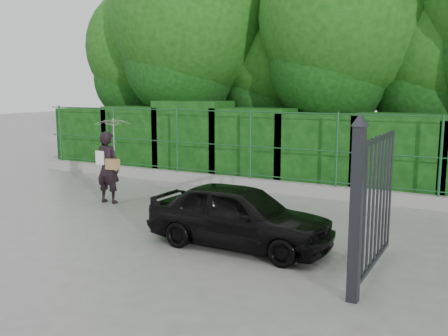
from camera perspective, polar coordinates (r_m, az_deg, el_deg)
The scene contains 8 objects.
ground at distance 9.74m, azimuth -10.93°, elevation -6.84°, with size 80.00×80.00×0.00m, color gray.
kerb at distance 13.38m, azimuth 1.44°, elevation -1.68°, with size 14.00×0.25×0.30m, color #9E9E99.
fence at distance 13.12m, azimuth 2.31°, elevation 2.74°, with size 14.13×0.06×1.80m.
hedge at distance 14.16m, azimuth 3.07°, elevation 2.52°, with size 14.20×1.20×2.28m.
trees at distance 15.82m, azimuth 10.98°, elevation 16.08°, with size 17.10×6.15×8.08m.
gate at distance 6.76m, azimuth 15.87°, elevation -3.71°, with size 0.22×2.33×2.36m.
woman at distance 11.78m, azimuth -12.82°, elevation 2.16°, with size 0.90×0.86×1.98m.
car at distance 8.40m, azimuth 1.75°, elevation -5.43°, with size 1.28×3.18×1.08m, color black.
Camera 1 is at (6.04, -7.17, 2.64)m, focal length 40.00 mm.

